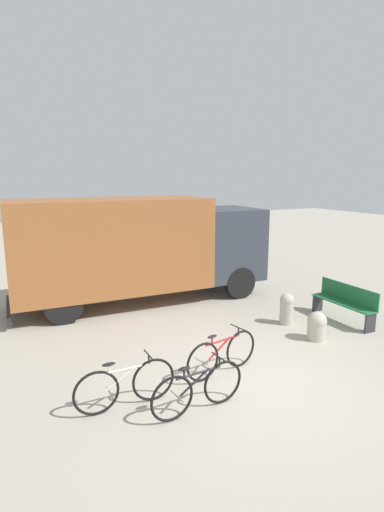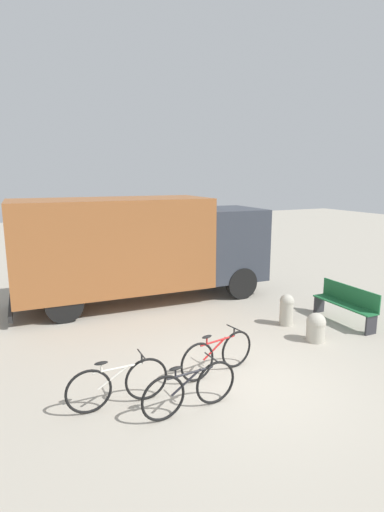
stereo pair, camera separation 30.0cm
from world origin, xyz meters
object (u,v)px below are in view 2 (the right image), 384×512
object	(u,v)px
bollard_near_bench	(316,327)
bollard_far_bench	(287,308)
delivery_truck	(140,245)
park_bench	(346,302)
bicycle_far	(218,354)
bicycle_near	(118,384)
bicycle_middle	(190,389)

from	to	relation	value
bollard_near_bench	bollard_far_bench	xyz separation A→B (m)	(0.04, 1.11, 0.09)
bollard_far_bench	delivery_truck	bearing A→B (deg)	127.54
park_bench	bicycle_far	size ratio (longest dim) A/B	1.10
delivery_truck	bollard_far_bench	distance (m)	4.62
bicycle_far	bollard_near_bench	distance (m)	2.82
bicycle_near	bicycle_far	distance (m)	2.03
park_bench	bicycle_far	world-z (taller)	park_bench
bicycle_near	bollard_far_bench	xyz separation A→B (m)	(4.84, 1.79, 0.04)
bicycle_middle	bicycle_far	size ratio (longest dim) A/B	1.01
park_bench	bicycle_far	distance (m)	4.46
park_bench	bicycle_near	xyz separation A→B (m)	(-6.35, -1.28, -0.14)
bicycle_middle	bollard_far_bench	xyz separation A→B (m)	(3.83, 2.43, 0.04)
park_bench	bicycle_near	bearing A→B (deg)	101.65
delivery_truck	bicycle_near	bearing A→B (deg)	-109.79
bicycle_far	bollard_near_bench	bearing A→B (deg)	-2.26
bicycle_near	bollard_near_bench	world-z (taller)	bicycle_near
bicycle_far	bicycle_near	bearing A→B (deg)	177.39
delivery_truck	bicycle_near	size ratio (longest dim) A/B	4.46
bicycle_far	bollard_near_bench	world-z (taller)	bicycle_far
delivery_truck	bicycle_middle	xyz separation A→B (m)	(-1.13, -5.95, -1.33)
park_bench	bicycle_far	xyz separation A→B (m)	(-4.34, -1.01, -0.14)
park_bench	bicycle_far	bearing A→B (deg)	103.28
park_bench	bicycle_near	size ratio (longest dim) A/B	1.09
delivery_truck	bollard_far_bench	xyz separation A→B (m)	(2.71, -3.52, -1.29)
delivery_truck	bicycle_near	xyz separation A→B (m)	(-2.13, -5.31, -1.33)
bollard_near_bench	park_bench	bearing A→B (deg)	21.36
delivery_truck	bollard_near_bench	distance (m)	5.52
bollard_near_bench	bollard_far_bench	size ratio (longest dim) A/B	0.83
delivery_truck	bicycle_far	world-z (taller)	delivery_truck
delivery_truck	bollard_far_bench	world-z (taller)	delivery_truck
park_bench	bollard_near_bench	xyz separation A→B (m)	(-1.55, -0.60, -0.19)
delivery_truck	park_bench	bearing A→B (deg)	-41.59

